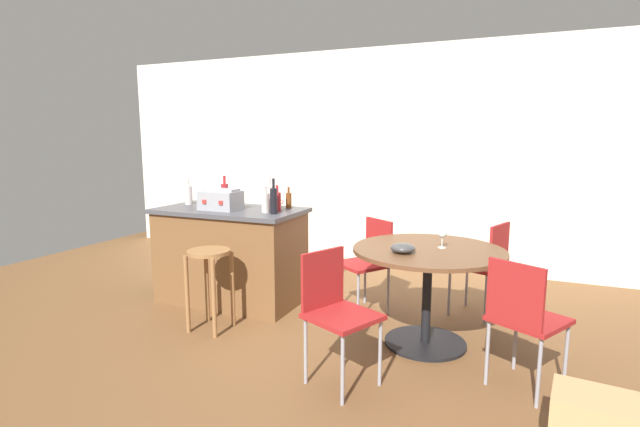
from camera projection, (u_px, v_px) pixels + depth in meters
name	position (u px, v px, depth m)	size (l,w,h in m)	color
ground_plane	(314.00, 329.00, 3.95)	(8.80, 8.80, 0.00)	brown
back_wall	(390.00, 158.00, 5.89)	(8.00, 0.10, 2.70)	silver
kitchen_island	(231.00, 255.00, 4.58)	(1.41, 0.76, 0.92)	brown
wooden_stool	(209.00, 271.00, 3.87)	(0.35, 0.35, 0.68)	olive
dining_table	(428.00, 271.00, 3.56)	(1.14, 1.14, 0.76)	black
folding_chair_near	(368.00, 258.00, 4.29)	(0.56, 0.56, 0.85)	maroon
folding_chair_far	(335.00, 306.00, 3.03)	(0.53, 0.53, 0.86)	maroon
folding_chair_left	(523.00, 315.00, 2.90)	(0.54, 0.54, 0.86)	maroon
folding_chair_right	(485.00, 262.00, 4.14)	(0.51, 0.51, 0.86)	maroon
toolbox	(221.00, 200.00, 4.41)	(0.37, 0.26, 0.20)	gray
bottle_0	(274.00, 200.00, 4.16)	(0.06, 0.06, 0.32)	black
bottle_1	(289.00, 200.00, 4.51)	(0.06, 0.06, 0.21)	#603314
bottle_2	(225.00, 194.00, 4.74)	(0.07, 0.07, 0.30)	maroon
bottle_3	(188.00, 195.00, 4.78)	(0.08, 0.08, 0.26)	#B7B2AD
bottle_4	(265.00, 202.00, 4.24)	(0.07, 0.07, 0.25)	#B7B2AD
bottle_5	(277.00, 201.00, 4.32)	(0.07, 0.07, 0.24)	maroon
bottle_6	(269.00, 198.00, 4.39)	(0.08, 0.08, 0.31)	#B7B2AD
cup_0	(213.00, 201.00, 4.78)	(0.11, 0.07, 0.08)	#4C7099
cup_1	(202.00, 202.00, 4.61)	(0.12, 0.08, 0.09)	#DB6651
cup_2	(277.00, 202.00, 4.56)	(0.11, 0.07, 0.11)	#DB6651
wine_glass	(442.00, 234.00, 3.54)	(0.07, 0.07, 0.14)	silver
serving_bowl	(403.00, 248.00, 3.39)	(0.18, 0.18, 0.07)	#383838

